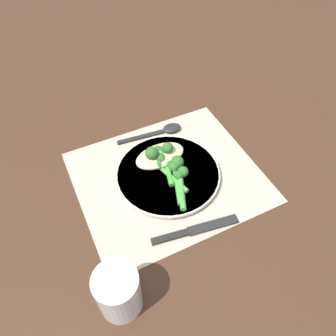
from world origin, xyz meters
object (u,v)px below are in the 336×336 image
(broccoli_stalk_left, at_px, (162,165))
(spoon, at_px, (165,130))
(broccoli_stalk_right, at_px, (164,154))
(knife, at_px, (194,230))
(plate, at_px, (168,174))
(water_glass, at_px, (118,292))
(broccoli_stalk_rear, at_px, (175,167))
(chicken_fillet, at_px, (160,156))
(broccoli_stalk_front, at_px, (181,180))

(broccoli_stalk_left, relative_size, spoon, 0.69)
(broccoli_stalk_right, relative_size, knife, 0.59)
(plate, xyz_separation_m, water_glass, (0.20, 0.22, 0.04))
(broccoli_stalk_right, bearing_deg, broccoli_stalk_rear, -69.37)
(chicken_fillet, bearing_deg, broccoli_stalk_rear, 109.57)
(plate, relative_size, broccoli_stalk_right, 2.18)
(water_glass, bearing_deg, broccoli_stalk_left, -128.82)
(broccoli_stalk_right, xyz_separation_m, broccoli_stalk_rear, (-0.01, 0.05, -0.00))
(broccoli_stalk_rear, bearing_deg, broccoli_stalk_left, 158.70)
(broccoli_stalk_right, bearing_deg, plate, -89.78)
(broccoli_stalk_right, height_order, water_glass, water_glass)
(broccoli_stalk_rear, bearing_deg, water_glass, -115.26)
(plate, distance_m, chicken_fillet, 0.05)
(plate, height_order, broccoli_stalk_right, broccoli_stalk_right)
(broccoli_stalk_rear, bearing_deg, broccoli_stalk_right, 115.54)
(broccoli_stalk_right, xyz_separation_m, broccoli_stalk_left, (0.02, 0.03, -0.00))
(chicken_fillet, relative_size, broccoli_stalk_front, 1.23)
(knife, bearing_deg, plate, -176.88)
(chicken_fillet, bearing_deg, broccoli_stalk_left, 75.10)
(plate, height_order, broccoli_stalk_left, broccoli_stalk_left)
(water_glass, bearing_deg, knife, -159.68)
(broccoli_stalk_front, xyz_separation_m, knife, (0.03, 0.11, -0.02))
(spoon, bearing_deg, broccoli_stalk_left, -22.40)
(broccoli_stalk_front, bearing_deg, chicken_fillet, 121.66)
(broccoli_stalk_right, bearing_deg, chicken_fillet, -162.54)
(knife, distance_m, water_glass, 0.20)
(chicken_fillet, relative_size, broccoli_stalk_right, 1.14)
(broccoli_stalk_rear, relative_size, spoon, 0.69)
(broccoli_stalk_front, distance_m, knife, 0.12)
(broccoli_stalk_right, relative_size, spoon, 0.64)
(chicken_fillet, height_order, broccoli_stalk_front, chicken_fillet)
(broccoli_stalk_right, distance_m, water_glass, 0.34)
(broccoli_stalk_left, bearing_deg, spoon, 46.75)
(chicken_fillet, relative_size, knife, 0.67)
(plate, bearing_deg, water_glass, 48.04)
(chicken_fillet, bearing_deg, knife, 85.81)
(plate, xyz_separation_m, broccoli_stalk_front, (-0.01, 0.04, 0.02))
(chicken_fillet, bearing_deg, broccoli_stalk_right, -176.92)
(broccoli_stalk_rear, relative_size, broccoli_stalk_front, 1.18)
(broccoli_stalk_rear, bearing_deg, plate, -170.38)
(chicken_fillet, distance_m, broccoli_stalk_right, 0.01)
(water_glass, bearing_deg, broccoli_stalk_rear, -134.55)
(broccoli_stalk_left, bearing_deg, water_glass, -144.07)
(broccoli_stalk_rear, height_order, knife, broccoli_stalk_rear)
(broccoli_stalk_front, bearing_deg, knife, -80.79)
(broccoli_stalk_front, bearing_deg, broccoli_stalk_rear, 107.44)
(broccoli_stalk_right, distance_m, spoon, 0.11)
(chicken_fillet, height_order, broccoli_stalk_left, broccoli_stalk_left)
(broccoli_stalk_rear, bearing_deg, chicken_fillet, 128.86)
(water_glass, bearing_deg, spoon, -125.46)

